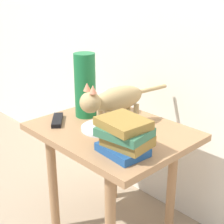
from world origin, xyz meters
TOP-DOWN VIEW (x-y plane):
  - back_panel at (0.00, 0.39)m, footprint 4.00×0.04m
  - side_table at (0.00, 0.00)m, footprint 0.69×0.54m
  - plate at (-0.03, -0.04)m, footprint 0.19×0.19m
  - bread_roll at (-0.03, -0.04)m, footprint 0.08×0.09m
  - cat at (0.00, 0.01)m, footprint 0.12×0.48m
  - book_stack at (0.20, -0.12)m, footprint 0.21×0.17m
  - green_vase at (-0.20, 0.02)m, footprint 0.10×0.10m
  - candle_jar at (-0.22, 0.17)m, footprint 0.07×0.07m
  - tv_remote at (-0.23, -0.13)m, footprint 0.14×0.13m

SIDE VIEW (x-z plane):
  - side_table at x=0.00m, z-range 0.19..0.75m
  - plate at x=-0.03m, z-range 0.56..0.58m
  - tv_remote at x=-0.23m, z-range 0.56..0.58m
  - candle_jar at x=-0.22m, z-range 0.56..0.64m
  - bread_roll at x=-0.03m, z-range 0.58..0.63m
  - book_stack at x=0.20m, z-range 0.56..0.70m
  - cat at x=0.00m, z-range 0.58..0.81m
  - green_vase at x=-0.20m, z-range 0.56..0.87m
  - back_panel at x=0.00m, z-range 0.00..2.20m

